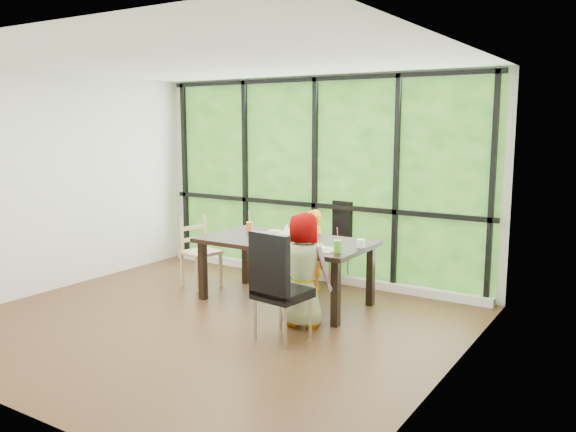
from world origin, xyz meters
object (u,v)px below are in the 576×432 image
(chair_end_beech, at_px, (201,252))
(tissue_box, at_px, (287,239))
(plate_near, at_px, (317,248))
(orange_cup, at_px, (249,227))
(child_older, at_px, (302,270))
(chair_interior_leather, at_px, (283,285))
(child_toddler, at_px, (313,250))
(dining_table, at_px, (285,271))
(chair_window_leather, at_px, (328,243))
(plate_far, at_px, (274,234))
(white_mug, at_px, (361,244))
(green_cup, at_px, (338,246))

(chair_end_beech, relative_size, tissue_box, 6.84)
(plate_near, relative_size, orange_cup, 1.73)
(child_older, height_order, orange_cup, child_older)
(chair_end_beech, distance_m, plate_near, 1.85)
(chair_interior_leather, height_order, child_toddler, chair_interior_leather)
(child_toddler, relative_size, child_older, 0.86)
(child_older, bearing_deg, dining_table, -54.65)
(chair_interior_leather, bearing_deg, plate_near, -76.73)
(dining_table, xyz_separation_m, tissue_box, (0.13, -0.17, 0.43))
(child_older, bearing_deg, chair_interior_leather, 86.08)
(chair_window_leather, bearing_deg, dining_table, -79.61)
(tissue_box, bearing_deg, orange_cup, 154.23)
(child_older, height_order, plate_far, child_older)
(chair_end_beech, xyz_separation_m, child_older, (1.86, -0.58, 0.15))
(chair_interior_leather, height_order, chair_end_beech, chair_interior_leather)
(child_older, bearing_deg, tissue_box, -52.00)
(white_mug, bearing_deg, chair_window_leather, 133.95)
(chair_window_leather, relative_size, plate_near, 5.20)
(child_older, bearing_deg, plate_near, -92.65)
(plate_far, bearing_deg, chair_interior_leather, -53.44)
(green_cup, bearing_deg, plate_near, 166.09)
(green_cup, bearing_deg, chair_end_beech, 172.57)
(chair_window_leather, distance_m, child_older, 1.71)
(white_mug, bearing_deg, orange_cup, 174.77)
(white_mug, bearing_deg, chair_end_beech, -177.85)
(chair_end_beech, distance_m, white_mug, 2.23)
(child_older, bearing_deg, chair_window_leather, -79.71)
(white_mug, relative_size, tissue_box, 0.68)
(plate_near, bearing_deg, white_mug, 36.29)
(chair_interior_leather, height_order, green_cup, chair_interior_leather)
(child_older, bearing_deg, white_mug, -126.88)
(child_older, xyz_separation_m, white_mug, (0.35, 0.66, 0.20))
(orange_cup, relative_size, white_mug, 1.33)
(white_mug, bearing_deg, green_cup, -105.46)
(chair_interior_leather, relative_size, green_cup, 8.20)
(chair_window_leather, distance_m, orange_cup, 1.09)
(chair_interior_leather, distance_m, green_cup, 0.81)
(child_toddler, xyz_separation_m, plate_near, (0.54, -0.86, 0.25))
(child_toddler, bearing_deg, chair_window_leather, 111.55)
(chair_interior_leather, xyz_separation_m, child_toddler, (-0.63, 1.66, -0.03))
(tissue_box, bearing_deg, white_mug, 16.65)
(chair_end_beech, xyz_separation_m, green_cup, (2.11, -0.27, 0.37))
(plate_near, bearing_deg, child_older, -83.42)
(chair_window_leather, height_order, chair_interior_leather, same)
(plate_far, bearing_deg, dining_table, -35.93)
(chair_end_beech, distance_m, tissue_box, 1.46)
(dining_table, height_order, plate_far, plate_far)
(orange_cup, bearing_deg, child_toddler, 32.44)
(child_older, xyz_separation_m, tissue_box, (-0.45, 0.42, 0.21))
(chair_end_beech, relative_size, plate_far, 3.32)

